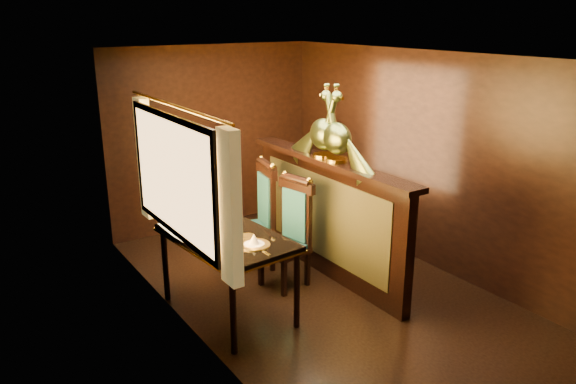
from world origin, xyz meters
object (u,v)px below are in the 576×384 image
dining_table (226,242)px  chair_right (261,212)px  peacock_left (337,124)px  peacock_right (324,120)px  chair_left (292,228)px

dining_table → chair_right: size_ratio=1.14×
peacock_left → peacock_right: size_ratio=0.98×
chair_right → dining_table: bearing=-126.5°
chair_left → peacock_right: size_ratio=1.50×
chair_left → chair_right: 0.57m
peacock_right → dining_table: bearing=-168.5°
chair_right → peacock_left: (0.53, -0.72, 1.09)m
peacock_left → peacock_right: peacock_right is taller
dining_table → chair_right: 1.15m
dining_table → chair_right: (0.85, 0.77, -0.08)m
chair_left → chair_right: chair_right is taller
chair_right → chair_left: bearing=-72.9°
dining_table → chair_left: bearing=7.9°
chair_left → chair_right: (-0.06, 0.56, 0.03)m
chair_left → peacock_left: peacock_left is taller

